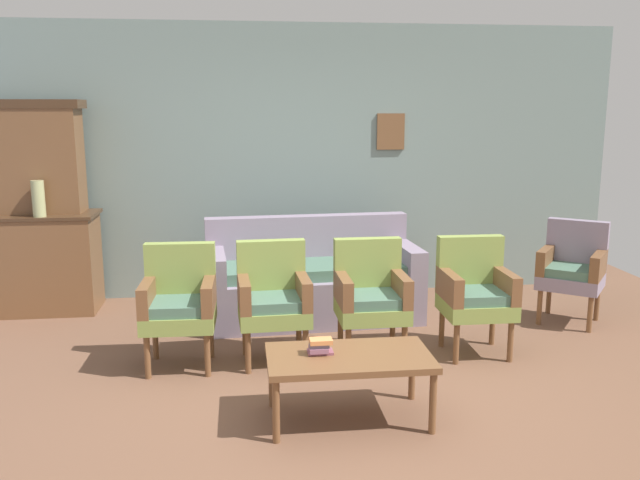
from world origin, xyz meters
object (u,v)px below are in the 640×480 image
armchair_near_couch_end (179,300)px  armchair_by_doorway (273,296)px  armchair_row_middle (475,290)px  floral_couch (312,283)px  side_cabinet (36,263)px  vase_on_cabinet (38,199)px  wingback_chair_by_fireplace (572,267)px  armchair_near_cabinet (371,294)px  coffee_table (349,362)px  book_stack_on_table (320,347)px

armchair_near_couch_end → armchair_by_doorway: size_ratio=1.00×
armchair_by_doorway → armchair_row_middle: size_ratio=1.00×
armchair_near_couch_end → floral_couch: bearing=43.3°
side_cabinet → armchair_by_doorway: 2.61m
vase_on_cabinet → wingback_chair_by_fireplace: bearing=-8.5°
side_cabinet → armchair_row_middle: bearing=-22.4°
floral_couch → armchair_near_cabinet: size_ratio=2.15×
side_cabinet → armchair_near_cabinet: bearing=-27.8°
armchair_row_middle → coffee_table: 1.55m
armchair_near_couch_end → armchair_by_doorway: same height
armchair_near_couch_end → side_cabinet: bearing=133.4°
coffee_table → book_stack_on_table: 0.20m
vase_on_cabinet → book_stack_on_table: (2.25, -2.33, -0.63)m
side_cabinet → vase_on_cabinet: bearing=-56.9°
side_cabinet → armchair_by_doorway: size_ratio=1.28×
floral_couch → armchair_row_middle: (1.16, -1.02, 0.17)m
coffee_table → book_stack_on_table: bearing=168.4°
floral_couch → vase_on_cabinet: bearing=172.6°
armchair_near_cabinet → wingback_chair_by_fireplace: size_ratio=1.00×
side_cabinet → coffee_table: side_cabinet is taller
armchair_row_middle → coffee_table: size_ratio=0.90×
armchair_by_doorway → book_stack_on_table: bearing=-77.1°
wingback_chair_by_fireplace → book_stack_on_table: (-2.46, -1.63, -0.03)m
floral_couch → armchair_near_couch_end: 1.51m
vase_on_cabinet → floral_couch: 2.56m
side_cabinet → armchair_row_middle: (3.70, -1.52, 0.03)m
floral_couch → armchair_row_middle: size_ratio=2.15×
armchair_by_doorway → side_cabinet: bearing=144.8°
wingback_chair_by_fireplace → floral_couch: bearing=170.4°
wingback_chair_by_fireplace → book_stack_on_table: bearing=-146.4°
side_cabinet → vase_on_cabinet: (0.12, -0.18, 0.63)m
vase_on_cabinet → armchair_near_cabinet: bearing=-25.8°
vase_on_cabinet → book_stack_on_table: bearing=-46.1°
floral_couch → coffee_table: 2.06m
vase_on_cabinet → wingback_chair_by_fireplace: vase_on_cabinet is taller
armchair_row_middle → coffee_table: (-1.16, -1.03, -0.12)m
armchair_near_couch_end → wingback_chair_by_fireplace: size_ratio=1.00×
side_cabinet → floral_couch: (2.54, -0.50, -0.14)m
floral_couch → armchair_near_couch_end: size_ratio=2.15×
vase_on_cabinet → armchair_near_couch_end: (1.32, -1.34, -0.59)m
book_stack_on_table → armchair_by_doorway: bearing=102.9°
side_cabinet → vase_on_cabinet: vase_on_cabinet is taller
floral_couch → armchair_row_middle: 1.56m
armchair_near_cabinet → wingback_chair_by_fireplace: same height
vase_on_cabinet → armchair_near_couch_end: size_ratio=0.36×
coffee_table → armchair_by_doorway: bearing=111.2°
side_cabinet → armchair_near_couch_end: size_ratio=1.28×
armchair_near_couch_end → armchair_by_doorway: 0.69m
armchair_near_cabinet → coffee_table: armchair_near_cabinet is taller
armchair_row_middle → book_stack_on_table: size_ratio=5.79×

